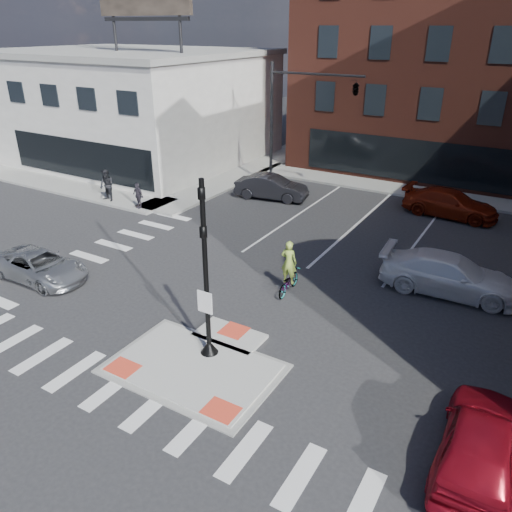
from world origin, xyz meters
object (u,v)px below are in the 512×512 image
Objects in this scene: bg_car_dark at (271,187)px; bg_car_red at (450,203)px; pedestrian_b at (138,195)px; silver_suv at (39,266)px; pedestrian_a at (107,185)px; red_sedan at (480,443)px; white_pickup at (450,274)px; cyclist at (288,275)px.

bg_car_red reaches higher than bg_car_dark.
bg_car_red is 3.45× the size of pedestrian_b.
silver_suv is 2.34× the size of pedestrian_a.
white_pickup reaches higher than red_sedan.
red_sedan reaches higher than silver_suv.
bg_car_dark is 12.24m from cyclist.
cyclist is at bearing -11.86° from pedestrian_a.
white_pickup is 14.04m from bg_car_dark.
bg_car_dark is 10.65m from bg_car_red.
pedestrian_b is (2.51, 0.00, -0.21)m from pedestrian_a.
cyclist is 13.03m from pedestrian_b.
silver_suv is 21.93m from bg_car_red.
cyclist is (9.76, 4.45, 0.14)m from silver_suv.
white_pickup reaches higher than bg_car_dark.
pedestrian_a is at bearing 118.06° from bg_car_red.
pedestrian_b is at bearing 83.12° from white_pickup.
white_pickup reaches higher than bg_car_red.
bg_car_dark is at bearing 56.72° from white_pickup.
red_sedan is 22.75m from pedestrian_b.
bg_car_dark is at bearing 107.08° from bg_car_red.
white_pickup is 1.22× the size of bg_car_dark.
red_sedan is 2.39× the size of pedestrian_a.
bg_car_red is at bearing 28.99° from pedestrian_a.
red_sedan is 3.07× the size of pedestrian_b.
pedestrian_a is at bearing 115.94° from bg_car_dark.
pedestrian_a reaches higher than silver_suv.
bg_car_dark is (3.21, 14.78, 0.11)m from silver_suv.
silver_suv is 1.99× the size of cyclist.
white_pickup is 6.58m from cyclist.
white_pickup is at bearing -129.51° from bg_car_dark.
pedestrian_a is at bearing -20.50° from cyclist.
pedestrian_a is at bearing -168.37° from pedestrian_b.
pedestrian_a is (-5.01, 8.85, 0.49)m from silver_suv.
bg_car_red is 20.39m from pedestrian_a.
white_pickup is 1.05× the size of bg_car_red.
pedestrian_b is (-2.50, 8.85, 0.28)m from silver_suv.
cyclist is at bearing 167.20° from bg_car_red.
silver_suv is at bearing 113.30° from white_pickup.
bg_car_red is 13.33m from cyclist.
silver_suv is 10.73m from cyclist.
cyclist is (-5.65, -3.39, -0.03)m from white_pickup.
bg_car_dark is 2.33× the size of pedestrian_a.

